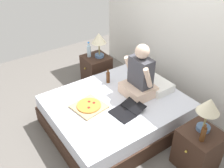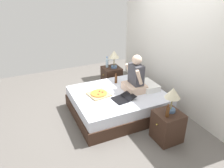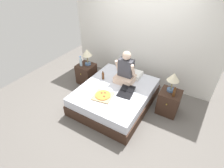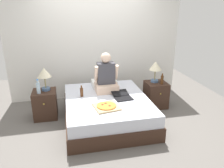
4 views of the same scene
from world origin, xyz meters
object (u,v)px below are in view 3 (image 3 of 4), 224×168
at_px(beer_bottle, 174,92).
at_px(beer_bottle_on_bed, 103,76).
at_px(nightstand_right, 169,102).
at_px(person_seated, 126,71).
at_px(laptop, 126,93).
at_px(lamp_on_left_nightstand, 87,54).
at_px(nightstand_left, 86,74).
at_px(water_bottle, 81,62).
at_px(lamp_on_right_nightstand, 174,78).
at_px(bed, 115,96).
at_px(pizza_box, 103,96).

bearing_deg(beer_bottle, beer_bottle_on_bed, -176.03).
bearing_deg(beer_bottle, nightstand_right, 125.01).
bearing_deg(person_seated, laptop, -60.64).
height_order(lamp_on_left_nightstand, beer_bottle, lamp_on_left_nightstand).
height_order(nightstand_right, person_seated, person_seated).
xyz_separation_m(beer_bottle, beer_bottle_on_bed, (-1.68, -0.12, -0.09)).
xyz_separation_m(nightstand_left, person_seated, (1.22, -0.03, 0.48)).
xyz_separation_m(water_bottle, person_seated, (1.30, 0.06, 0.09)).
height_order(water_bottle, beer_bottle_on_bed, water_bottle).
bearing_deg(lamp_on_left_nightstand, nightstand_right, -1.26).
height_order(lamp_on_right_nightstand, beer_bottle_on_bed, lamp_on_right_nightstand).
distance_m(lamp_on_left_nightstand, beer_bottle, 2.36).
bearing_deg(nightstand_left, beer_bottle, -2.40).
distance_m(water_bottle, beer_bottle_on_bed, 0.80).
bearing_deg(beer_bottle_on_bed, beer_bottle, 3.97).
relative_size(nightstand_right, beer_bottle_on_bed, 2.50).
bearing_deg(water_bottle, laptop, -12.73).
distance_m(bed, lamp_on_right_nightstand, 1.37).
distance_m(lamp_on_left_nightstand, pizza_box, 1.38).
bearing_deg(lamp_on_right_nightstand, pizza_box, -145.50).
bearing_deg(laptop, bed, 170.17).
relative_size(lamp_on_right_nightstand, laptop, 1.01).
distance_m(water_bottle, laptop, 1.57).
bearing_deg(pizza_box, lamp_on_right_nightstand, 34.50).
distance_m(person_seated, laptop, 0.54).
distance_m(nightstand_right, person_seated, 1.20).
bearing_deg(nightstand_left, nightstand_right, 0.00).
relative_size(bed, lamp_on_left_nightstand, 4.17).
height_order(water_bottle, person_seated, person_seated).
xyz_separation_m(water_bottle, lamp_on_right_nightstand, (2.37, 0.14, 0.22)).
distance_m(nightstand_right, beer_bottle_on_bed, 1.65).
bearing_deg(nightstand_left, water_bottle, -131.65).
relative_size(water_bottle, beer_bottle, 1.20).
bearing_deg(beer_bottle_on_bed, water_bottle, 170.84).
height_order(nightstand_left, water_bottle, water_bottle).
height_order(lamp_on_left_nightstand, lamp_on_right_nightstand, same).
relative_size(lamp_on_left_nightstand, pizza_box, 0.98).
xyz_separation_m(bed, beer_bottle_on_bed, (-0.45, 0.17, 0.33)).
bearing_deg(lamp_on_right_nightstand, person_seated, -175.98).
distance_m(nightstand_right, lamp_on_right_nightstand, 0.60).
distance_m(nightstand_right, pizza_box, 1.48).
height_order(beer_bottle, laptop, beer_bottle).
distance_m(person_seated, beer_bottle_on_bed, 0.58).
bearing_deg(pizza_box, nightstand_right, 32.22).
bearing_deg(beer_bottle, laptop, -160.38).
xyz_separation_m(water_bottle, beer_bottle, (2.47, -0.01, -0.02)).
relative_size(bed, nightstand_right, 3.42).
xyz_separation_m(nightstand_left, water_bottle, (-0.08, -0.09, 0.39)).
bearing_deg(lamp_on_right_nightstand, beer_bottle_on_bed, -170.42).
relative_size(beer_bottle, pizza_box, 0.50).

